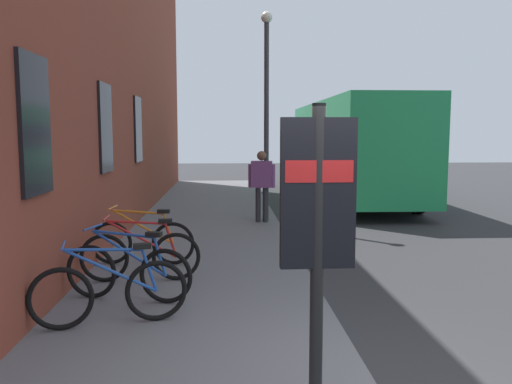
{
  "coord_description": "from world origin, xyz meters",
  "views": [
    {
      "loc": [
        -4.1,
        1.31,
        2.31
      ],
      "look_at": [
        2.72,
        0.91,
        1.53
      ],
      "focal_mm": 36.54,
      "sensor_mm": 36.0,
      "label": 1
    }
  ],
  "objects_px": {
    "bicycle_leaning_wall": "(142,241)",
    "city_bus": "(350,144)",
    "bicycle_under_window": "(141,255)",
    "pedestrian_near_bus": "(262,179)",
    "bicycle_by_door": "(110,292)",
    "transit_info_sign": "(318,214)",
    "bicycle_far_end": "(128,272)",
    "street_lamp": "(266,98)"
  },
  "relations": [
    {
      "from": "bicycle_by_door",
      "to": "pedestrian_near_bus",
      "type": "distance_m",
      "value": 7.23
    },
    {
      "from": "bicycle_leaning_wall",
      "to": "city_bus",
      "type": "bearing_deg",
      "value": -31.65
    },
    {
      "from": "bicycle_by_door",
      "to": "pedestrian_near_bus",
      "type": "xyz_separation_m",
      "value": [
        6.85,
        -2.2,
        0.68
      ]
    },
    {
      "from": "street_lamp",
      "to": "city_bus",
      "type": "bearing_deg",
      "value": -33.63
    },
    {
      "from": "bicycle_under_window",
      "to": "bicycle_leaning_wall",
      "type": "relative_size",
      "value": 1.0
    },
    {
      "from": "transit_info_sign",
      "to": "pedestrian_near_bus",
      "type": "relative_size",
      "value": 1.37
    },
    {
      "from": "bicycle_by_door",
      "to": "bicycle_far_end",
      "type": "xyz_separation_m",
      "value": [
        0.88,
        -0.04,
        -0.0
      ]
    },
    {
      "from": "bicycle_far_end",
      "to": "city_bus",
      "type": "relative_size",
      "value": 0.16
    },
    {
      "from": "bicycle_under_window",
      "to": "street_lamp",
      "type": "bearing_deg",
      "value": -23.19
    },
    {
      "from": "bicycle_under_window",
      "to": "transit_info_sign",
      "type": "height_order",
      "value": "transit_info_sign"
    },
    {
      "from": "bicycle_leaning_wall",
      "to": "city_bus",
      "type": "relative_size",
      "value": 0.17
    },
    {
      "from": "transit_info_sign",
      "to": "street_lamp",
      "type": "relative_size",
      "value": 0.47
    },
    {
      "from": "bicycle_far_end",
      "to": "street_lamp",
      "type": "bearing_deg",
      "value": -20.22
    },
    {
      "from": "bicycle_by_door",
      "to": "transit_info_sign",
      "type": "xyz_separation_m",
      "value": [
        -2.11,
        -1.99,
        1.21
      ]
    },
    {
      "from": "bicycle_under_window",
      "to": "city_bus",
      "type": "height_order",
      "value": "city_bus"
    },
    {
      "from": "bicycle_far_end",
      "to": "pedestrian_near_bus",
      "type": "distance_m",
      "value": 6.39
    },
    {
      "from": "bicycle_under_window",
      "to": "transit_info_sign",
      "type": "bearing_deg",
      "value": -153.7
    },
    {
      "from": "bicycle_far_end",
      "to": "bicycle_leaning_wall",
      "type": "distance_m",
      "value": 1.92
    },
    {
      "from": "bicycle_under_window",
      "to": "pedestrian_near_bus",
      "type": "relative_size",
      "value": 1.01
    },
    {
      "from": "bicycle_under_window",
      "to": "pedestrian_near_bus",
      "type": "xyz_separation_m",
      "value": [
        5.06,
        -2.14,
        0.68
      ]
    },
    {
      "from": "bicycle_by_door",
      "to": "bicycle_far_end",
      "type": "height_order",
      "value": "same"
    },
    {
      "from": "pedestrian_near_bus",
      "to": "street_lamp",
      "type": "bearing_deg",
      "value": -28.47
    },
    {
      "from": "bicycle_under_window",
      "to": "bicycle_far_end",
      "type": "bearing_deg",
      "value": 178.95
    },
    {
      "from": "bicycle_far_end",
      "to": "bicycle_under_window",
      "type": "bearing_deg",
      "value": -1.05
    },
    {
      "from": "pedestrian_near_bus",
      "to": "bicycle_by_door",
      "type": "bearing_deg",
      "value": 162.22
    },
    {
      "from": "bicycle_by_door",
      "to": "bicycle_under_window",
      "type": "height_order",
      "value": "same"
    },
    {
      "from": "bicycle_under_window",
      "to": "city_bus",
      "type": "relative_size",
      "value": 0.17
    },
    {
      "from": "bicycle_leaning_wall",
      "to": "transit_info_sign",
      "type": "height_order",
      "value": "transit_info_sign"
    },
    {
      "from": "bicycle_leaning_wall",
      "to": "transit_info_sign",
      "type": "bearing_deg",
      "value": -157.17
    },
    {
      "from": "bicycle_under_window",
      "to": "pedestrian_near_bus",
      "type": "distance_m",
      "value": 5.54
    },
    {
      "from": "bicycle_under_window",
      "to": "bicycle_leaning_wall",
      "type": "xyz_separation_m",
      "value": [
        1.0,
        0.14,
        0.0
      ]
    },
    {
      "from": "bicycle_far_end",
      "to": "transit_info_sign",
      "type": "xyz_separation_m",
      "value": [
        -3.0,
        -1.95,
        1.21
      ]
    },
    {
      "from": "transit_info_sign",
      "to": "city_bus",
      "type": "height_order",
      "value": "city_bus"
    },
    {
      "from": "bicycle_by_door",
      "to": "transit_info_sign",
      "type": "bearing_deg",
      "value": -136.76
    },
    {
      "from": "transit_info_sign",
      "to": "pedestrian_near_bus",
      "type": "bearing_deg",
      "value": -1.34
    },
    {
      "from": "bicycle_leaning_wall",
      "to": "pedestrian_near_bus",
      "type": "height_order",
      "value": "pedestrian_near_bus"
    },
    {
      "from": "bicycle_far_end",
      "to": "city_bus",
      "type": "bearing_deg",
      "value": -26.57
    },
    {
      "from": "transit_info_sign",
      "to": "pedestrian_near_bus",
      "type": "height_order",
      "value": "transit_info_sign"
    },
    {
      "from": "bicycle_by_door",
      "to": "pedestrian_near_bus",
      "type": "bearing_deg",
      "value": -17.78
    },
    {
      "from": "bicycle_by_door",
      "to": "pedestrian_near_bus",
      "type": "relative_size",
      "value": 0.99
    },
    {
      "from": "city_bus",
      "to": "pedestrian_near_bus",
      "type": "bearing_deg",
      "value": 146.6
    },
    {
      "from": "street_lamp",
      "to": "bicycle_under_window",
      "type": "bearing_deg",
      "value": 156.81
    }
  ]
}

